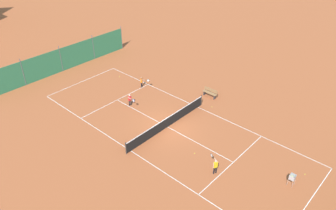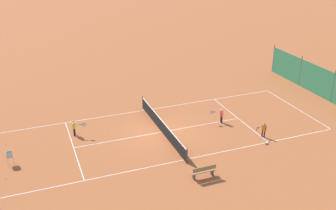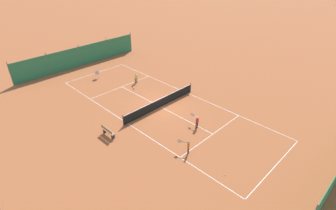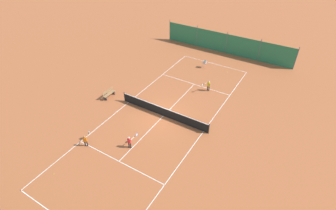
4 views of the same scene
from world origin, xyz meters
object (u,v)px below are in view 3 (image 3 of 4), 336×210
tennis_ball_alley_right (114,123)px  tennis_ball_service_box (145,91)px  tennis_ball_by_net_right (85,81)px  player_near_baseline (136,78)px  tennis_ball_alley_left (115,71)px  tennis_net (161,103)px  player_near_service (188,146)px  tennis_ball_near_corner (225,175)px  ball_hopper (97,73)px  player_far_baseline (197,121)px  courtside_bench (108,131)px

tennis_ball_alley_right → tennis_ball_service_box: 6.72m
tennis_ball_service_box → tennis_ball_by_net_right: bearing=-64.3°
player_near_baseline → tennis_ball_service_box: player_near_baseline is taller
tennis_ball_alley_right → tennis_ball_alley_left: (-7.12, -9.82, 0.00)m
tennis_ball_alley_right → tennis_ball_by_net_right: (-2.74, -9.80, 0.00)m
tennis_net → tennis_ball_alley_right: (4.98, -0.93, -0.47)m
player_near_service → tennis_ball_alley_right: size_ratio=17.00×
tennis_ball_alley_right → tennis_ball_near_corner: 10.88m
tennis_ball_by_net_right → ball_hopper: (-1.58, 0.34, 0.62)m
tennis_ball_by_net_right → tennis_ball_alley_left: bearing=-179.8°
tennis_ball_by_net_right → tennis_ball_service_box: bearing=115.7°
player_near_service → tennis_ball_alley_right: bearing=-77.4°
player_near_service → tennis_ball_alley_left: player_near_service is taller
tennis_ball_near_corner → tennis_net: bearing=-108.4°
tennis_net → player_near_service: 7.25m
player_far_baseline → tennis_ball_alley_right: size_ratio=17.26×
tennis_ball_alley_left → ball_hopper: (2.80, 0.35, 0.62)m
player_far_baseline → ball_hopper: (0.48, -15.14, -0.01)m
tennis_net → player_near_service: size_ratio=8.18×
player_far_baseline → player_near_baseline: player_near_baseline is taller
tennis_ball_alley_right → ball_hopper: 10.42m
player_near_baseline → tennis_ball_alley_left: size_ratio=18.09×
courtside_bench → player_near_service: bearing=116.1°
player_far_baseline → courtside_bench: (6.16, -4.45, -0.22)m
tennis_ball_alley_left → courtside_bench: size_ratio=0.04×
tennis_net → tennis_ball_alley_right: tennis_net is taller
player_near_service → tennis_ball_alley_left: size_ratio=17.00×
player_near_baseline → courtside_bench: 10.28m
tennis_ball_near_corner → tennis_ball_alley_left: (-5.40, -20.56, 0.00)m
player_near_baseline → tennis_ball_by_net_right: size_ratio=18.09×
player_near_baseline → tennis_ball_alley_right: size_ratio=18.09×
tennis_ball_alley_right → ball_hopper: bearing=-114.5°
tennis_ball_near_corner → tennis_ball_by_net_right: bearing=-92.8°
player_near_service → tennis_ball_near_corner: size_ratio=17.00×
tennis_ball_service_box → tennis_ball_near_corner: 14.25m
player_far_baseline → courtside_bench: size_ratio=0.76×
tennis_ball_service_box → ball_hopper: bearing=-74.9°
tennis_ball_service_box → tennis_ball_by_net_right: (3.37, -6.98, 0.00)m
tennis_net → player_far_baseline: size_ratio=8.06×
tennis_ball_service_box → tennis_ball_by_net_right: same height
tennis_ball_service_box → tennis_ball_near_corner: size_ratio=1.00×
player_far_baseline → tennis_ball_by_net_right: size_ratio=17.26×
player_near_baseline → tennis_ball_alley_left: 4.81m
tennis_ball_near_corner → tennis_ball_alley_left: bearing=-104.7°
tennis_ball_service_box → tennis_net: bearing=73.3°
tennis_ball_alley_left → player_far_baseline: bearing=81.5°
ball_hopper → tennis_ball_alley_right: bearing=65.5°
ball_hopper → courtside_bench: ball_hopper is taller
player_far_baseline → player_near_service: player_far_baseline is taller
tennis_ball_alley_left → ball_hopper: 2.89m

